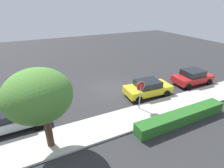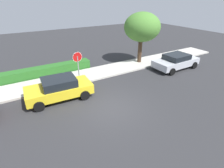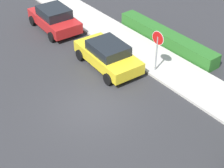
% 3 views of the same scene
% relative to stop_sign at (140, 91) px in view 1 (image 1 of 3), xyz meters
% --- Properties ---
extents(ground_plane, '(60.00, 60.00, 0.00)m').
position_rel_stop_sign_xyz_m(ground_plane, '(0.31, -4.38, -1.68)').
color(ground_plane, '#2D2D30').
extents(sidewalk_curb, '(32.00, 2.53, 0.14)m').
position_rel_stop_sign_xyz_m(sidewalk_curb, '(0.31, 0.80, -1.61)').
color(sidewalk_curb, beige).
rests_on(sidewalk_curb, ground_plane).
extents(stop_sign, '(0.76, 0.08, 2.45)m').
position_rel_stop_sign_xyz_m(stop_sign, '(0.00, 0.00, 0.00)').
color(stop_sign, gray).
rests_on(stop_sign, ground_plane).
extents(parked_car_yellow, '(4.29, 2.29, 1.45)m').
position_rel_stop_sign_xyz_m(parked_car_yellow, '(-2.01, -1.68, -0.93)').
color(parked_car_yellow, yellow).
rests_on(parked_car_yellow, ground_plane).
extents(parked_car_red, '(4.17, 2.25, 1.52)m').
position_rel_stop_sign_xyz_m(parked_car_red, '(-7.68, -1.73, -0.91)').
color(parked_car_red, red).
rests_on(parked_car_red, ground_plane).
extents(parked_car_silver, '(4.47, 2.16, 1.38)m').
position_rel_stop_sign_xyz_m(parked_car_silver, '(8.87, -1.84, -0.96)').
color(parked_car_silver, silver).
rests_on(parked_car_silver, ground_plane).
extents(street_tree_near_corner, '(3.43, 3.43, 4.90)m').
position_rel_stop_sign_xyz_m(street_tree_near_corner, '(7.00, 1.14, 1.83)').
color(street_tree_near_corner, '#422D1E').
rests_on(street_tree_near_corner, ground_plane).
extents(front_yard_hedge, '(7.41, 0.94, 0.83)m').
position_rel_stop_sign_xyz_m(front_yard_hedge, '(-1.81, 2.62, -1.27)').
color(front_yard_hedge, '#286623').
rests_on(front_yard_hedge, ground_plane).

